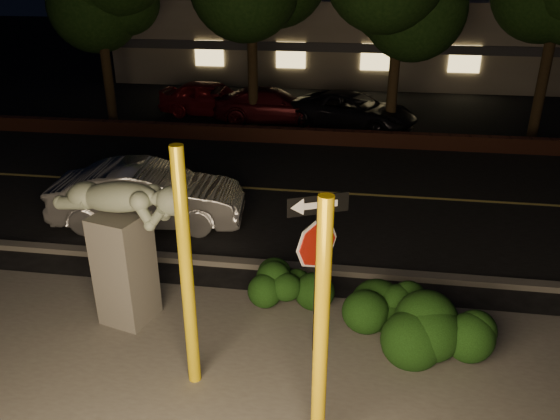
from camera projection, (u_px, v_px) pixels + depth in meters
The scene contains 19 objects.
ground at pixel (312, 156), 17.33m from camera, with size 90.00×90.00×0.00m, color black.
patio at pixel (234, 412), 7.42m from camera, with size 14.00×6.00×0.02m, color #4C4944.
road at pixel (301, 191), 14.63m from camera, with size 80.00×8.00×0.01m, color black.
lane_marking at pixel (301, 191), 14.62m from camera, with size 80.00×0.12×0.01m, color tan.
curb at pixel (277, 266), 10.91m from camera, with size 80.00×0.25×0.12m, color #4C4944.
brick_wall at pixel (316, 137), 18.40m from camera, with size 40.00×0.35×0.50m, color #472216.
parking_lot at pixel (327, 104), 23.63m from camera, with size 40.00×12.00×0.01m, color black.
building at pixel (339, 35), 30.00m from camera, with size 22.00×10.20×4.00m.
yellow_pole_left at pixel (187, 274), 7.28m from camera, with size 0.18×0.18×3.60m, color yellow.
yellow_pole_right at pixel (321, 337), 6.16m from camera, with size 0.17×0.17×3.47m, color yellow.
signpost at pixel (317, 245), 7.83m from camera, with size 0.83×0.40×2.67m.
sculpture at pixel (123, 235), 8.74m from camera, with size 2.44×1.22×2.62m.
hedge_center at pixel (287, 282), 9.64m from camera, with size 1.71×0.80×0.89m, color black.
hedge_right at pixel (383, 297), 9.01m from camera, with size 1.71×0.92×1.12m, color black.
hedge_far_right at pixel (438, 319), 8.43m from camera, with size 1.63×1.02×1.13m, color black.
silver_sedan at pixel (148, 195), 12.56m from camera, with size 1.52×4.35×1.43m, color silver.
parked_car_red at pixel (211, 98), 21.65m from camera, with size 1.65×4.09×1.39m, color maroon.
parked_car_darkred at pixel (272, 105), 20.78m from camera, with size 1.80×4.44×1.29m, color #410B11.
parked_car_dark at pixel (352, 111), 19.98m from camera, with size 2.17×4.71×1.31m, color black.
Camera 1 is at (1.46, -6.46, 5.59)m, focal length 35.00 mm.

